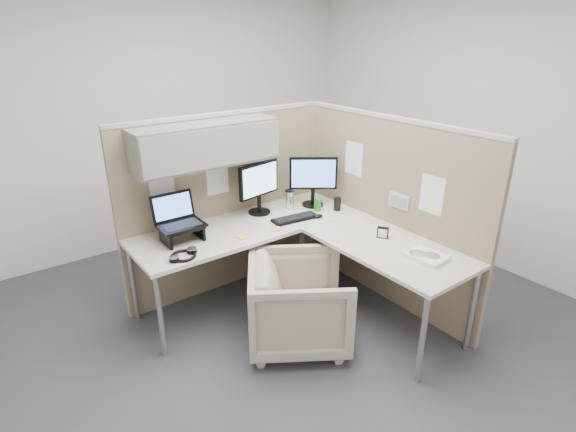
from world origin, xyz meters
TOP-DOWN VIEW (x-y plane):
  - ground at (0.00, 0.00)m, footprint 4.50×4.50m
  - partition_back at (-0.22, 0.83)m, footprint 2.00×0.36m
  - partition_right at (0.90, -0.07)m, footprint 0.07×2.03m
  - desk at (0.12, 0.13)m, footprint 2.00×1.98m
  - office_chair at (-0.13, -0.20)m, footprint 0.97×0.99m
  - monitor_left at (0.11, 0.70)m, footprint 0.44×0.20m
  - monitor_right at (0.62, 0.56)m, footprint 0.38×0.29m
  - laptop_station at (-0.69, 0.60)m, footprint 0.34×0.29m
  - keyboard at (0.27, 0.38)m, footprint 0.43×0.18m
  - mouse at (0.46, 0.29)m, footprint 0.09×0.06m
  - travel_mug at (0.40, 0.63)m, footprint 0.08×0.08m
  - soda_can_green at (0.72, 0.33)m, footprint 0.07×0.07m
  - soda_can_silver at (0.57, 0.43)m, footprint 0.07×0.07m
  - sticky_note_b at (0.02, 0.31)m, footprint 0.08×0.08m
  - sticky_note_a at (-0.29, 0.34)m, footprint 0.08×0.08m
  - headphones at (-0.81, 0.31)m, footprint 0.23×0.23m
  - paper_stack at (0.59, -0.76)m, footprint 0.23×0.28m
  - desk_clock at (0.61, -0.33)m, footprint 0.08×0.09m

SIDE VIEW (x-z plane):
  - ground at x=0.00m, z-range 0.00..0.00m
  - office_chair at x=-0.13m, z-range 0.00..0.75m
  - desk at x=0.12m, z-range 0.32..1.05m
  - sticky_note_b at x=0.02m, z-range 0.73..0.74m
  - sticky_note_a at x=-0.29m, z-range 0.73..0.74m
  - keyboard at x=0.27m, z-range 0.73..0.75m
  - headphones at x=-0.81m, z-range 0.73..0.76m
  - paper_stack at x=0.59m, z-range 0.73..0.76m
  - mouse at x=0.46m, z-range 0.73..0.76m
  - desk_clock at x=0.61m, z-range 0.73..0.82m
  - soda_can_green at x=0.72m, z-range 0.73..0.85m
  - soda_can_silver at x=0.57m, z-range 0.73..0.85m
  - partition_right at x=0.90m, z-range 0.00..1.63m
  - travel_mug at x=0.40m, z-range 0.73..0.91m
  - laptop_station at x=-0.69m, z-range 0.69..1.05m
  - monitor_left at x=0.11m, z-range 0.77..1.24m
  - monitor_right at x=0.62m, z-range 0.77..1.24m
  - partition_back at x=-0.22m, z-range 0.28..1.91m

